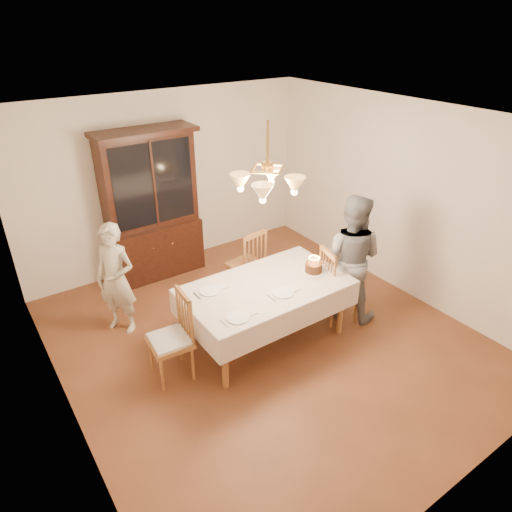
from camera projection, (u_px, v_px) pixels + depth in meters
ground at (265, 338)px, 5.56m from camera, size 5.00×5.00×0.00m
room_shell at (267, 219)px, 4.81m from camera, size 5.00×5.00×5.00m
dining_table at (266, 291)px, 5.24m from camera, size 1.90×1.10×0.76m
china_hutch at (152, 208)px, 6.51m from camera, size 1.38×0.54×2.16m
chair_far_side at (247, 266)px, 6.25m from camera, size 0.50×0.48×1.00m
chair_left_end at (171, 341)px, 4.80m from camera, size 0.46×0.47×1.00m
chair_right_end at (338, 288)px, 5.75m from camera, size 0.53×0.54×1.00m
elderly_woman at (116, 279)px, 5.42m from camera, size 0.58×0.62×1.41m
adult_in_grey at (350, 258)px, 5.66m from camera, size 0.94×1.00×1.64m
birthday_cake at (313, 268)px, 5.44m from camera, size 0.30×0.30×0.21m
place_setting_near_left at (239, 317)px, 4.65m from camera, size 0.39×0.24×0.02m
place_setting_near_right at (284, 293)px, 5.05m from camera, size 0.39×0.24×0.02m
place_setting_far_left at (211, 290)px, 5.09m from camera, size 0.39×0.24×0.02m
chandelier at (267, 183)px, 4.63m from camera, size 0.62×0.62×0.73m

